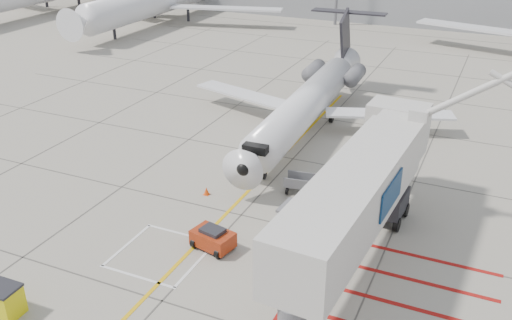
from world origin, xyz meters
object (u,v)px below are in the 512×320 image
at_px(regional_jet, 298,95).
at_px(pushback_tug, 213,238).
at_px(spill_bin, 1,300).
at_px(jet_bridge, 353,208).

xyz_separation_m(regional_jet, pushback_tug, (0.92, -14.29, -2.90)).
bearing_deg(regional_jet, spill_bin, -104.29).
xyz_separation_m(regional_jet, spill_bin, (-4.86, -22.22, -2.79)).
xyz_separation_m(regional_jet, jet_bridge, (7.66, -13.75, 0.15)).
bearing_deg(spill_bin, regional_jet, 76.48).
relative_size(regional_jet, spill_bin, 16.26).
bearing_deg(jet_bridge, spill_bin, -142.26).
xyz_separation_m(jet_bridge, pushback_tug, (-6.74, -0.53, -3.05)).
height_order(regional_jet, pushback_tug, regional_jet).
relative_size(regional_jet, pushback_tug, 12.95).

